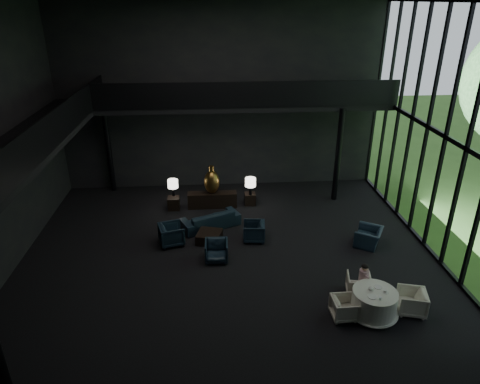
{
  "coord_description": "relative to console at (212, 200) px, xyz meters",
  "views": [
    {
      "loc": [
        -0.56,
        -12.57,
        8.02
      ],
      "look_at": [
        0.42,
        0.5,
        2.06
      ],
      "focal_mm": 32.0,
      "sensor_mm": 36.0,
      "label": 1
    }
  ],
  "objects": [
    {
      "name": "lounge_armchair_west",
      "position": [
        -1.49,
        -2.86,
        0.13
      ],
      "size": [
        1.03,
        1.07,
        0.91
      ],
      "primitive_type": "imported",
      "rotation": [
        0.0,
        0.0,
        1.84
      ],
      "color": "#23404F",
      "rests_on": "floor"
    },
    {
      "name": "child",
      "position": [
        4.32,
        -6.15,
        0.42
      ],
      "size": [
        0.28,
        0.28,
        0.59
      ],
      "rotation": [
        0.0,
        0.0,
        3.14
      ],
      "color": "#D194AB",
      "rests_on": "dining_chair_north"
    },
    {
      "name": "console",
      "position": [
        0.0,
        0.0,
        0.0
      ],
      "size": [
        2.04,
        0.46,
        0.65
      ],
      "primitive_type": "cube",
      "color": "black",
      "rests_on": "floor"
    },
    {
      "name": "dining_table",
      "position": [
        4.33,
        -7.04,
        0.0
      ],
      "size": [
        1.38,
        1.38,
        0.75
      ],
      "color": "white",
      "rests_on": "floor"
    },
    {
      "name": "mezzanine_back",
      "position": [
        1.52,
        1.4,
        3.68
      ],
      "size": [
        12.0,
        2.0,
        0.25
      ],
      "primitive_type": "cube",
      "color": "black",
      "rests_on": "wall_back"
    },
    {
      "name": "curtain_wall",
      "position": [
        7.47,
        -3.6,
        3.68
      ],
      "size": [
        0.2,
        12.0,
        8.0
      ],
      "primitive_type": null,
      "color": "black",
      "rests_on": "ground"
    },
    {
      "name": "side_table_left",
      "position": [
        -1.6,
        -0.08,
        -0.06
      ],
      "size": [
        0.48,
        0.48,
        0.53
      ],
      "primitive_type": "cube",
      "color": "black",
      "rests_on": "floor"
    },
    {
      "name": "bronze_urn",
      "position": [
        0.0,
        -0.0,
        0.83
      ],
      "size": [
        0.63,
        0.63,
        1.18
      ],
      "color": "olive",
      "rests_on": "console"
    },
    {
      "name": "railing_back",
      "position": [
        1.52,
        0.4,
        4.28
      ],
      "size": [
        12.0,
        0.06,
        1.0
      ],
      "primitive_type": "cube",
      "color": "black",
      "rests_on": "mezzanine_back"
    },
    {
      "name": "mezzanine_left",
      "position": [
        -5.48,
        -3.6,
        3.68
      ],
      "size": [
        2.0,
        12.0,
        0.25
      ],
      "primitive_type": "cube",
      "color": "black",
      "rests_on": "wall_left"
    },
    {
      "name": "column_nw",
      "position": [
        -4.48,
        2.1,
        1.68
      ],
      "size": [
        0.24,
        0.24,
        4.0
      ],
      "primitive_type": "cylinder",
      "color": "black",
      "rests_on": "floor"
    },
    {
      "name": "dining_chair_east",
      "position": [
        5.41,
        -7.03,
        0.04
      ],
      "size": [
        0.83,
        0.86,
        0.74
      ],
      "primitive_type": "imported",
      "rotation": [
        0.0,
        0.0,
        -1.83
      ],
      "color": "#B9B3A1",
      "rests_on": "floor"
    },
    {
      "name": "side_table_right",
      "position": [
        1.6,
        0.14,
        -0.07
      ],
      "size": [
        0.46,
        0.46,
        0.5
      ],
      "primitive_type": "cube",
      "color": "black",
      "rests_on": "floor"
    },
    {
      "name": "lounge_armchair_south",
      "position": [
        0.08,
        -4.03,
        0.06
      ],
      "size": [
        0.77,
        0.72,
        0.77
      ],
      "primitive_type": "imported",
      "rotation": [
        0.0,
        0.0,
        -0.03
      ],
      "color": "#1A384C",
      "rests_on": "floor"
    },
    {
      "name": "coffee_table",
      "position": [
        -0.15,
        -2.8,
        -0.14
      ],
      "size": [
        1.01,
        1.01,
        0.37
      ],
      "primitive_type": "cube",
      "rotation": [
        0.0,
        0.0,
        -0.26
      ],
      "color": "black",
      "rests_on": "floor"
    },
    {
      "name": "table_lamp_left",
      "position": [
        -1.6,
        0.1,
        0.71
      ],
      "size": [
        0.42,
        0.42,
        0.71
      ],
      "color": "black",
      "rests_on": "side_table_left"
    },
    {
      "name": "plate_a",
      "position": [
        4.16,
        -7.25,
        0.43
      ],
      "size": [
        0.31,
        0.31,
        0.01
      ],
      "primitive_type": "cylinder",
      "rotation": [
        0.0,
        0.0,
        0.42
      ],
      "color": "white",
      "rests_on": "dining_table"
    },
    {
      "name": "dining_chair_north",
      "position": [
        4.21,
        -6.12,
        -0.02
      ],
      "size": [
        0.7,
        0.67,
        0.61
      ],
      "primitive_type": "imported",
      "rotation": [
        0.0,
        0.0,
        2.92
      ],
      "color": "beige",
      "rests_on": "floor"
    },
    {
      "name": "wall_front",
      "position": [
        0.52,
        -9.6,
        3.68
      ],
      "size": [
        14.0,
        0.04,
        8.0
      ],
      "primitive_type": "cube",
      "color": "black",
      "rests_on": "ground"
    },
    {
      "name": "floor",
      "position": [
        0.52,
        -3.6,
        -0.32
      ],
      "size": [
        14.0,
        12.0,
        0.02
      ],
      "primitive_type": "cube",
      "color": "black",
      "rests_on": "ground"
    },
    {
      "name": "coffee_cup",
      "position": [
        4.58,
        -7.08,
        0.47
      ],
      "size": [
        0.1,
        0.1,
        0.06
      ],
      "primitive_type": "cylinder",
      "rotation": [
        0.0,
        0.0,
        0.32
      ],
      "color": "white",
      "rests_on": "saucer"
    },
    {
      "name": "wall_back",
      "position": [
        0.52,
        2.4,
        3.68
      ],
      "size": [
        14.0,
        0.04,
        8.0
      ],
      "primitive_type": "cube",
      "color": "black",
      "rests_on": "ground"
    },
    {
      "name": "saucer",
      "position": [
        4.6,
        -7.1,
        0.43
      ],
      "size": [
        0.21,
        0.21,
        0.01
      ],
      "primitive_type": "cylinder",
      "rotation": [
        0.0,
        0.0,
        0.44
      ],
      "color": "white",
      "rests_on": "dining_table"
    },
    {
      "name": "dining_chair_west",
      "position": [
        3.49,
        -7.11,
        -0.02
      ],
      "size": [
        0.56,
        0.6,
        0.61
      ],
      "primitive_type": "imported",
      "rotation": [
        0.0,
        0.0,
        1.59
      ],
      "color": "beige",
      "rests_on": "floor"
    },
    {
      "name": "column_ne",
      "position": [
        5.32,
        0.4,
        1.68
      ],
      "size": [
        0.24,
        0.24,
        4.0
      ],
      "primitive_type": "cylinder",
      "color": "black",
      "rests_on": "floor"
    },
    {
      "name": "window_armchair",
      "position": [
        5.46,
        -3.45,
        0.07
      ],
      "size": [
        0.95,
        1.06,
        0.78
      ],
      "primitive_type": "imported",
      "rotation": [
        0.0,
        0.0,
        -2.1
      ],
      "color": "#193A49",
      "rests_on": "floor"
    },
    {
      "name": "sofa",
      "position": [
        -0.1,
        -1.72,
        0.14
      ],
      "size": [
        2.46,
        1.62,
        0.93
      ],
      "primitive_type": "imported",
      "rotation": [
        0.0,
        0.0,
        3.56
      ],
      "color": "#243E51",
      "rests_on": "floor"
    },
    {
      "name": "cream_pot",
      "position": [
        4.33,
        -7.37,
        0.46
      ],
      "size": [
        0.07,
        0.07,
        0.07
      ],
      "primitive_type": "cylinder",
      "rotation": [
        0.0,
        0.0,
        -0.12
      ],
      "color": "#99999E",
      "rests_on": "dining_table"
    },
    {
      "name": "cereal_bowl",
      "position": [
        4.23,
        -6.95,
        0.46
      ],
      "size": [
        0.15,
        0.15,
        0.08
      ],
      "primitive_type": "ellipsoid",
      "color": "white",
      "rests_on": "dining_table"
    },
    {
      "name": "railing_left",
      "position": [
        -4.48,
        -3.6,
        4.28
      ],
      "size": [
        0.06,
        12.0,
        1.0
      ],
      "primitive_type": "cube",
      "color": "black",
      "rests_on": "mezzanine_left"
    },
    {
      "name": "plate_b",
      "position": [
        4.47,
        -6.85,
        0.43
      ],
      "size": [
        0.26,
        0.26,
        0.02
      ],
      "primitive_type": "cylinder",
      "rotation": [
        0.0,
        0.0,
        0.17
      ],
      "color": "white",
      "rests_on": "dining_table"
    },
    {
      "name": "table_lamp_right",
      "position": [
        1.6,
        0.02,
        0.71
      ],
      "size": [
        0.44,
        0.44,
        0.74
      ],
      "color": "black",
      "rests_on": "side_table_right"
    },
    {
      "name": "lounge_armchair_east",
      "position": [
        1.46,
        -2.83,
        0.06
      ],
      "size": [
        0.78,
        0.83,
        0.78
      ],
      "primitive_type": "imported",
      "rotation": [
        0.0,
        0.0,
        -1.68
      ],
      "color": "#243247",
      "rests_on": "floor"
    }
  ]
}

